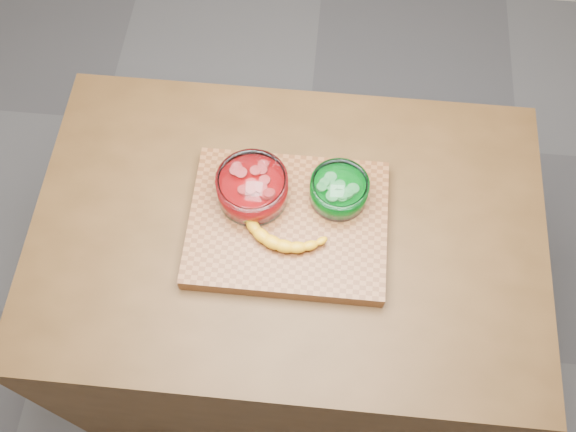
{
  "coord_description": "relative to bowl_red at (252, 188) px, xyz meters",
  "views": [
    {
      "loc": [
        0.06,
        -0.65,
        2.24
      ],
      "look_at": [
        0.0,
        0.0,
        0.96
      ],
      "focal_mm": 40.0,
      "sensor_mm": 36.0,
      "label": 1
    }
  ],
  "objects": [
    {
      "name": "ground",
      "position": [
        0.09,
        -0.05,
        -0.98
      ],
      "size": [
        3.5,
        3.5,
        0.0
      ],
      "primitive_type": "plane",
      "color": "#58595D",
      "rests_on": "ground"
    },
    {
      "name": "banana",
      "position": [
        0.08,
        -0.08,
        -0.02
      ],
      "size": [
        0.23,
        0.15,
        0.03
      ],
      "primitive_type": null,
      "color": "gold",
      "rests_on": "cutting_board"
    },
    {
      "name": "counter",
      "position": [
        0.09,
        -0.05,
        -0.53
      ],
      "size": [
        1.2,
        0.8,
        0.9
      ],
      "primitive_type": "cube",
      "color": "#4A2F16",
      "rests_on": "ground"
    },
    {
      "name": "bowl_red",
      "position": [
        0.0,
        0.0,
        0.0
      ],
      "size": [
        0.16,
        0.16,
        0.08
      ],
      "color": "white",
      "rests_on": "cutting_board"
    },
    {
      "name": "bowl_green",
      "position": [
        0.2,
        0.02,
        -0.01
      ],
      "size": [
        0.13,
        0.13,
        0.06
      ],
      "color": "white",
      "rests_on": "cutting_board"
    },
    {
      "name": "cutting_board",
      "position": [
        0.09,
        -0.05,
        -0.06
      ],
      "size": [
        0.45,
        0.35,
        0.04
      ],
      "primitive_type": "cube",
      "color": "brown",
      "rests_on": "counter"
    }
  ]
}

